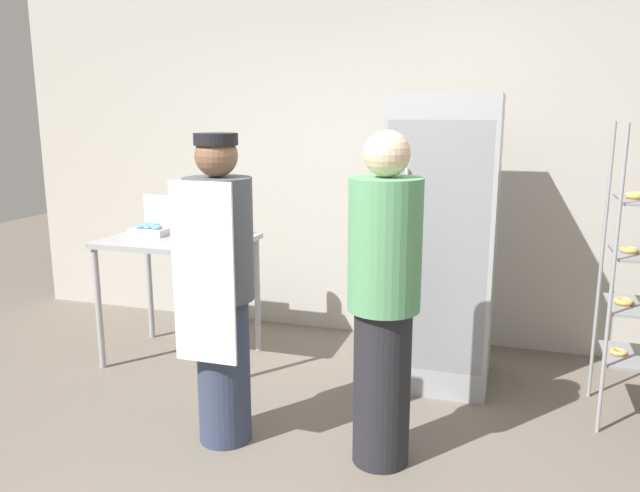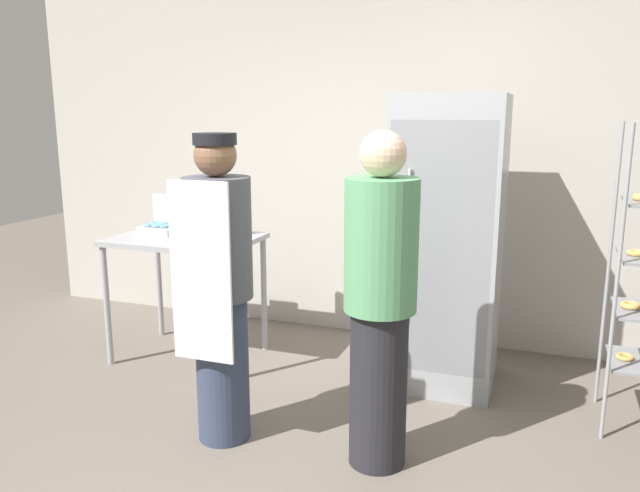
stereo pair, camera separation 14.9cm
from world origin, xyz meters
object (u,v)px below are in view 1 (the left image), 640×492
Objects in this scene: blender_pitcher at (232,217)px; person_baker at (220,288)px; refrigerator at (442,243)px; person_customer at (384,301)px; donut_box at (152,228)px.

blender_pitcher is 1.30m from person_baker.
blender_pitcher is 0.17× the size of person_baker.
refrigerator is 1.13m from person_customer.
person_customer is (0.87, 0.05, -0.01)m from person_baker.
refrigerator is 1.51m from blender_pitcher.
blender_pitcher is (-1.51, 0.02, 0.09)m from refrigerator.
donut_box is 2.17m from person_customer.
donut_box is at bearing -165.48° from blender_pitcher.
person_customer reaches higher than person_baker.
person_baker is (0.49, -1.19, -0.16)m from blender_pitcher.
refrigerator is at bearing 3.50° from donut_box.
refrigerator reaches higher than donut_box.
person_baker is at bearing -176.97° from person_customer.
blender_pitcher reaches higher than donut_box.
person_customer reaches higher than blender_pitcher.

